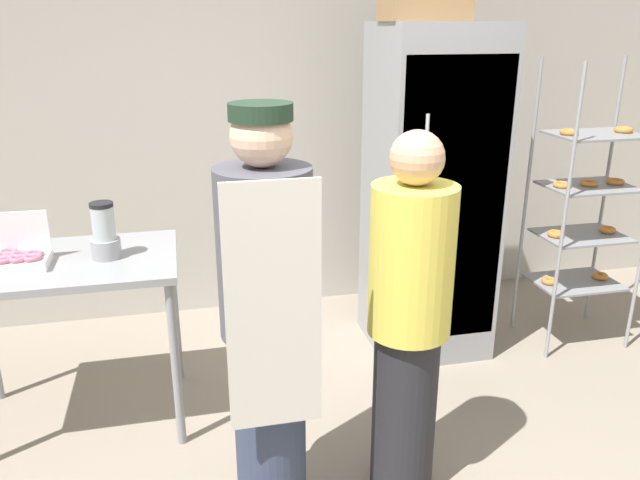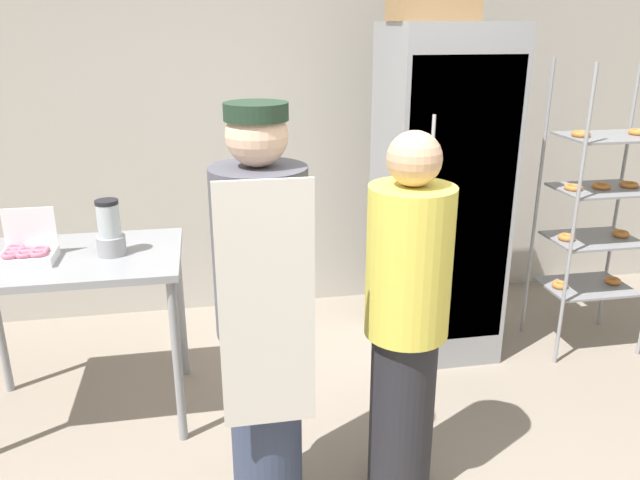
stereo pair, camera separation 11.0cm
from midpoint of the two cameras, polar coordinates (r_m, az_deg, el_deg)
name	(u,v)px [view 2 (the right image)]	position (r m, az deg, el deg)	size (l,w,h in m)	color
back_wall	(292,91)	(4.35, -1.82, 13.49)	(6.40, 0.12, 3.07)	#B7B2A8
refrigerator	(439,196)	(3.81, 11.62, 3.94)	(0.68, 0.69, 1.98)	gray
baking_rack	(597,213)	(4.16, 24.72, 2.26)	(0.59, 0.44, 1.78)	#93969B
prep_counter	(73,276)	(3.29, -20.79, -3.12)	(1.06, 0.70, 0.90)	gray
donut_box	(27,253)	(3.23, -24.33, -1.09)	(0.25, 0.20, 0.24)	white
blender_pitcher	(110,231)	(3.17, -17.73, 0.80)	(0.14, 0.14, 0.28)	#99999E
person_baker	(263,317)	(2.45, -3.95, -7.02)	(0.36, 0.38, 1.71)	#333D56
person_customer	(406,323)	(2.59, 9.09, -7.54)	(0.34, 0.34, 1.60)	#232328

